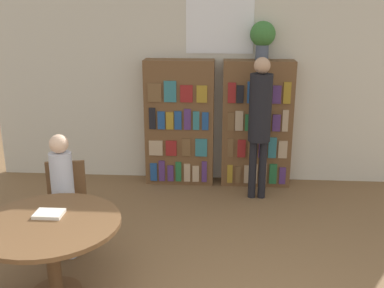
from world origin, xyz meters
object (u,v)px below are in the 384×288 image
object	(u,v)px
bookshelf_right	(257,124)
chair_left_side	(66,200)
reading_table	(50,234)
bookshelf_left	(180,123)
seated_reader_left	(62,189)
flower_vase	(263,37)
librarian_standing	(260,115)

from	to	relation	value
bookshelf_right	chair_left_side	bearing A→B (deg)	-138.98
reading_table	chair_left_side	size ratio (longest dim) A/B	1.37
bookshelf_left	seated_reader_left	xyz separation A→B (m)	(-0.98, -1.99, -0.18)
bookshelf_left	bookshelf_right	bearing A→B (deg)	-0.00
bookshelf_right	reading_table	xyz separation A→B (m)	(-1.89, -2.73, -0.28)
flower_vase	chair_left_side	size ratio (longest dim) A/B	0.58
librarian_standing	reading_table	bearing A→B (deg)	-130.35
bookshelf_left	reading_table	world-z (taller)	bookshelf_left
bookshelf_left	reading_table	size ratio (longest dim) A/B	1.46
bookshelf_left	librarian_standing	xyz separation A→B (m)	(1.06, -0.50, 0.25)
flower_vase	seated_reader_left	size ratio (longest dim) A/B	0.41
seated_reader_left	flower_vase	bearing A→B (deg)	-147.65
seated_reader_left	bookshelf_right	bearing A→B (deg)	-147.34
bookshelf_left	flower_vase	xyz separation A→B (m)	(1.09, 0.00, 1.17)
librarian_standing	bookshelf_left	bearing A→B (deg)	154.70
bookshelf_left	seated_reader_left	distance (m)	2.23
bookshelf_right	librarian_standing	world-z (taller)	librarian_standing
bookshelf_left	flower_vase	distance (m)	1.60
chair_left_side	bookshelf_left	bearing A→B (deg)	-130.95
reading_table	bookshelf_left	bearing A→B (deg)	73.06
bookshelf_right	flower_vase	world-z (taller)	flower_vase
bookshelf_left	librarian_standing	size ratio (longest dim) A/B	0.95
chair_left_side	seated_reader_left	size ratio (longest dim) A/B	0.71
bookshelf_right	seated_reader_left	world-z (taller)	bookshelf_right
reading_table	seated_reader_left	bearing A→B (deg)	101.62
seated_reader_left	librarian_standing	distance (m)	2.57
bookshelf_right	librarian_standing	xyz separation A→B (m)	(-0.00, -0.50, 0.25)
bookshelf_right	seated_reader_left	xyz separation A→B (m)	(-2.04, -1.99, -0.18)
chair_left_side	seated_reader_left	xyz separation A→B (m)	(0.04, -0.18, 0.20)
bookshelf_right	librarian_standing	distance (m)	0.56
flower_vase	chair_left_side	world-z (taller)	flower_vase
chair_left_side	seated_reader_left	bearing A→B (deg)	90.00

